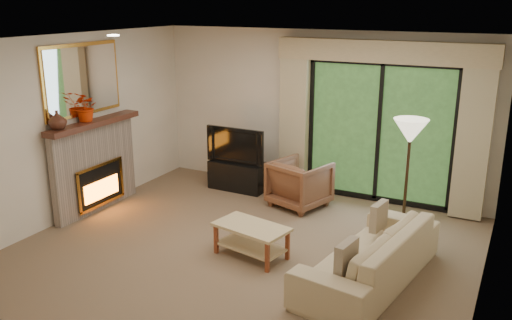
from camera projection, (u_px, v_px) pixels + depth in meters
The scene contains 22 objects.
floor at pixel (245, 249), 6.87m from camera, with size 5.50×5.50×0.00m, color brown.
ceiling at pixel (244, 40), 6.13m from camera, with size 5.50×5.50×0.00m, color silver.
wall_back at pixel (319, 113), 8.63m from camera, with size 5.00×5.00×0.00m, color beige.
wall_front at pixel (98, 224), 4.37m from camera, with size 5.00×5.00×0.00m, color beige.
wall_left at pixel (75, 127), 7.70m from camera, with size 5.00×5.00×0.00m, color beige.
wall_right at pixel (492, 185), 5.30m from camera, with size 5.00×5.00×0.00m, color beige.
fireplace at pixel (95, 165), 8.00m from camera, with size 0.24×1.70×1.37m, color gray, non-canonical shape.
mirror at pixel (83, 79), 7.67m from camera, with size 0.07×1.45×1.02m, color gold, non-canonical shape.
sliding_door at pixel (379, 133), 8.21m from camera, with size 2.26×0.10×2.16m, color black, non-canonical shape.
curtain_left at pixel (294, 119), 8.68m from camera, with size 0.45×0.18×2.35m, color tan.
curtain_right at pixel (474, 138), 7.50m from camera, with size 0.45×0.18×2.35m, color tan.
cornice at pixel (383, 51), 7.79m from camera, with size 3.20×0.24×0.32m, color tan.
media_console at pixel (238, 175), 8.98m from camera, with size 0.94×0.42×0.47m, color black.
tv at pixel (238, 144), 8.83m from camera, with size 1.03×0.13×0.59m, color black.
armchair at pixel (300, 184), 8.21m from camera, with size 0.76×0.79×0.72m, color brown.
sofa at pixel (369, 254), 6.02m from camera, with size 2.18×0.85×0.64m, color tan.
pillow_near at pixel (346, 258), 5.46m from camera, with size 0.10×0.36×0.36m, color #4F352A.
pillow_far at pixel (379, 216), 6.53m from camera, with size 0.09×0.34×0.34m, color #4F352A.
coffee_table at pixel (251, 241), 6.63m from camera, with size 0.90×0.50×0.41m, color tan, non-canonical shape.
floor_lamp at pixel (406, 181), 6.90m from camera, with size 0.44×0.44×1.63m, color #FFF4CE, non-canonical shape.
vase at pixel (57, 120), 7.22m from camera, with size 0.24×0.24×0.25m, color #462317.
branches at pixel (86, 107), 7.66m from camera, with size 0.38×0.33×0.42m, color red.
Camera 1 is at (2.98, -5.51, 3.05)m, focal length 38.00 mm.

